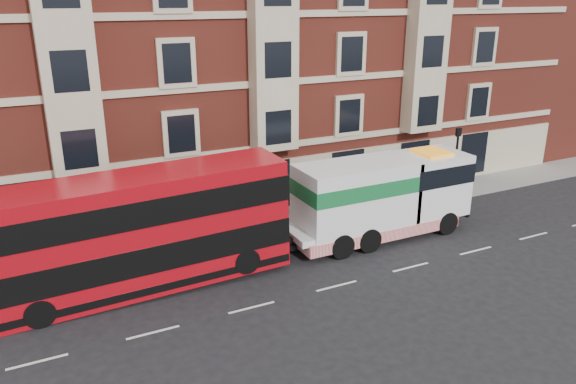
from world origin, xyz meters
name	(u,v)px	position (x,y,z in m)	size (l,w,h in m)	color
ground	(337,286)	(0.00, 0.00, 0.00)	(120.00, 120.00, 0.00)	black
sidewalk	(266,224)	(0.00, 7.50, 0.07)	(90.00, 3.00, 0.15)	slate
victorian_terrace	(220,27)	(0.50, 15.00, 10.07)	(45.00, 12.00, 20.40)	maroon
lamp_post_west	(159,205)	(-6.00, 6.20, 2.68)	(0.35, 0.15, 4.35)	black
lamp_post_east	(456,158)	(12.00, 6.20, 2.68)	(0.35, 0.15, 4.35)	black
double_decker_bus	(140,230)	(-7.47, 3.56, 2.68)	(12.50, 2.87, 5.06)	#A90913
tow_truck	(379,197)	(4.59, 3.56, 2.21)	(10.01, 2.96, 4.17)	white
pedestrian	(45,254)	(-11.15, 6.75, 0.99)	(0.61, 0.40, 1.68)	#1F1C38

